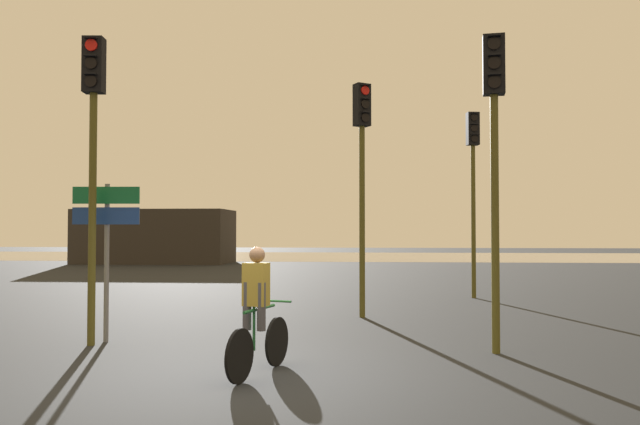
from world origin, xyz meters
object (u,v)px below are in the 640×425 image
(traffic_light_near_left, at_px, (93,132))
(traffic_light_near_right, at_px, (494,133))
(direction_sign_post, at_px, (106,233))
(traffic_light_far_right, at_px, (473,170))
(cyclist, at_px, (257,310))
(distant_building, at_px, (156,236))
(traffic_light_center, at_px, (362,156))

(traffic_light_near_left, height_order, traffic_light_near_right, traffic_light_near_left)
(direction_sign_post, bearing_deg, traffic_light_near_right, 171.50)
(traffic_light_far_right, relative_size, cyclist, 3.07)
(traffic_light_far_right, bearing_deg, direction_sign_post, 35.70)
(traffic_light_near_left, distance_m, cyclist, 4.37)
(distant_building, bearing_deg, traffic_light_near_left, -72.90)
(distant_building, bearing_deg, traffic_light_near_right, -60.88)
(traffic_light_far_right, distance_m, direction_sign_post, 10.36)
(traffic_light_far_right, height_order, traffic_light_center, traffic_light_far_right)
(traffic_light_far_right, distance_m, traffic_light_near_right, 7.82)
(traffic_light_center, relative_size, direction_sign_post, 1.90)
(traffic_light_near_left, xyz_separation_m, traffic_light_near_right, (6.30, -0.15, -0.11))
(traffic_light_center, bearing_deg, traffic_light_near_left, 7.38)
(cyclist, bearing_deg, traffic_light_near_right, 43.72)
(distant_building, relative_size, traffic_light_near_left, 1.70)
(traffic_light_far_right, xyz_separation_m, traffic_light_center, (-2.98, -4.05, -0.07))
(distant_building, distance_m, traffic_light_near_left, 26.17)
(traffic_light_near_right, xyz_separation_m, direction_sign_post, (-6.20, 0.46, -1.51))
(traffic_light_far_right, xyz_separation_m, traffic_light_near_left, (-7.26, -7.61, -0.08))
(distant_building, relative_size, traffic_light_far_right, 1.66)
(distant_building, distance_m, traffic_light_center, 24.57)
(traffic_light_far_right, xyz_separation_m, direction_sign_post, (-7.16, -7.30, -1.69))
(traffic_light_far_right, bearing_deg, traffic_light_center, 43.73)
(traffic_light_far_right, distance_m, traffic_light_near_left, 10.52)
(distant_building, height_order, cyclist, distant_building)
(distant_building, bearing_deg, traffic_light_far_right, -49.26)
(direction_sign_post, xyz_separation_m, cyclist, (2.91, -2.14, -0.97))
(traffic_light_near_right, xyz_separation_m, cyclist, (-3.29, -1.69, -2.48))
(cyclist, bearing_deg, traffic_light_far_right, 82.38)
(cyclist, bearing_deg, traffic_light_center, 93.40)
(traffic_light_far_right, bearing_deg, traffic_light_near_left, 36.48)
(traffic_light_near_left, bearing_deg, distant_building, -78.19)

